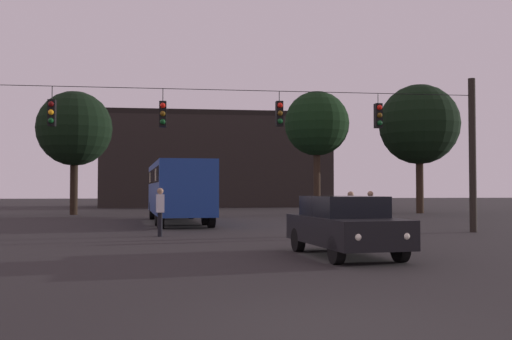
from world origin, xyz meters
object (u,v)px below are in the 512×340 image
at_px(city_bus, 178,186).
at_px(pedestrian_crossing_left, 370,210).
at_px(tree_behind_building, 74,129).
at_px(tree_right_far, 419,125).
at_px(car_near_right, 345,225).
at_px(tree_left_silhouette, 317,124).
at_px(pedestrian_crossing_center, 351,212).
at_px(pedestrian_crossing_right, 160,209).

bearing_deg(city_bus, pedestrian_crossing_left, -51.59).
xyz_separation_m(tree_behind_building, tree_right_far, (24.10, -0.52, 0.58)).
bearing_deg(tree_right_far, tree_behind_building, 178.78).
relative_size(car_near_right, pedestrian_crossing_left, 2.73).
bearing_deg(car_near_right, tree_behind_building, 112.74).
distance_m(city_bus, tree_left_silhouette, 11.92).
height_order(pedestrian_crossing_left, tree_right_far, tree_right_far).
xyz_separation_m(pedestrian_crossing_center, pedestrian_crossing_right, (-6.60, 1.65, 0.08)).
distance_m(city_bus, pedestrian_crossing_left, 11.50).
height_order(car_near_right, tree_right_far, tree_right_far).
height_order(pedestrian_crossing_left, tree_behind_building, tree_behind_building).
bearing_deg(tree_right_far, city_bus, -149.58).
bearing_deg(pedestrian_crossing_center, city_bus, 119.83).
bearing_deg(tree_behind_building, pedestrian_crossing_left, -54.42).
relative_size(car_near_right, tree_left_silhouette, 0.56).
distance_m(pedestrian_crossing_left, pedestrian_crossing_right, 7.78).
relative_size(pedestrian_crossing_left, tree_behind_building, 0.20).
xyz_separation_m(pedestrian_crossing_center, tree_right_far, (11.25, 20.47, 5.44)).
height_order(pedestrian_crossing_center, pedestrian_crossing_right, pedestrian_crossing_right).
relative_size(pedestrian_crossing_left, tree_left_silhouette, 0.20).
bearing_deg(pedestrian_crossing_left, city_bus, 128.41).
bearing_deg(city_bus, tree_behind_building, 123.02).
bearing_deg(tree_right_far, pedestrian_crossing_center, -118.80).
bearing_deg(car_near_right, tree_right_far, 63.25).
relative_size(pedestrian_crossing_left, pedestrian_crossing_right, 0.94).
bearing_deg(tree_left_silhouette, pedestrian_crossing_center, -99.69).
bearing_deg(tree_behind_building, car_near_right, -67.26).
xyz_separation_m(pedestrian_crossing_left, pedestrian_crossing_right, (-7.77, 0.26, 0.07)).
relative_size(city_bus, pedestrian_crossing_right, 6.39).
relative_size(city_bus, tree_right_far, 1.21).
relative_size(car_near_right, tree_behind_building, 0.54).
xyz_separation_m(city_bus, pedestrian_crossing_center, (5.95, -10.37, -0.95)).
relative_size(tree_behind_building, tree_right_far, 0.90).
height_order(car_near_right, pedestrian_crossing_right, pedestrian_crossing_right).
bearing_deg(city_bus, tree_left_silhouette, 37.62).
bearing_deg(pedestrian_crossing_right, city_bus, 85.74).
bearing_deg(car_near_right, pedestrian_crossing_left, 66.41).
distance_m(city_bus, tree_behind_building, 13.25).
bearing_deg(city_bus, pedestrian_crossing_right, -94.26).
xyz_separation_m(car_near_right, tree_behind_building, (-11.06, 26.39, 4.97)).
bearing_deg(tree_left_silhouette, tree_right_far, 21.37).
height_order(pedestrian_crossing_left, pedestrian_crossing_right, pedestrian_crossing_right).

